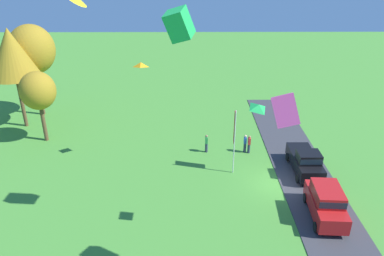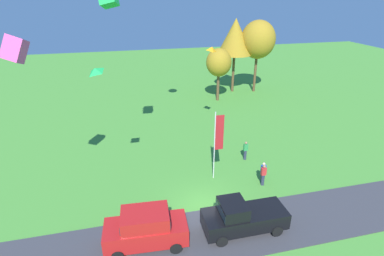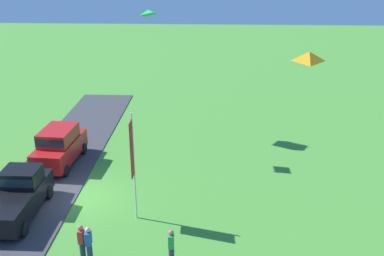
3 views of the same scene
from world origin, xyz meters
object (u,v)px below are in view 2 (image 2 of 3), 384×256
Objects in this scene: car_suv_by_flagpole at (146,227)px; tree_right_of_center at (219,63)px; tree_center_back at (235,37)px; flag_banner at (218,137)px; person_on_lawn at (263,172)px; kite_box_near_flag at (15,49)px; person_watching_sky at (245,150)px; kite_diamond_high_left at (212,49)px; tree_lone_near at (258,40)px; person_beside_suv at (263,175)px; kite_diamond_trailing_tail at (95,71)px; car_pickup_mid_row at (242,216)px.

car_suv_by_flagpole is 25.86m from tree_right_of_center.
tree_center_back reaches higher than flag_banner.
person_on_lawn is 17.85m from kite_box_near_flag.
tree_right_of_center is (2.45, 15.20, 4.09)m from person_watching_sky.
tree_lone_near is at bearing 50.35° from kite_diamond_high_left.
tree_right_of_center is at bearing 82.13° from person_beside_suv.
kite_diamond_trailing_tail is (-1.99, 5.43, 7.63)m from car_suv_by_flagpole.
kite_diamond_high_left is at bearing -129.65° from tree_lone_near.
tree_lone_near is at bearing 67.47° from person_on_lawn.
flag_banner is at bearing 2.33° from kite_box_near_flag.
kite_diamond_trailing_tail is at bearing -168.95° from person_watching_sky.
person_watching_sky is 2.04× the size of kite_diamond_trailing_tail.
flag_banner is at bearing 156.04° from person_on_lawn.
person_on_lawn is at bearing -112.53° from tree_lone_near.
car_pickup_mid_row reaches higher than person_beside_suv.
kite_diamond_trailing_tail is (-13.62, -17.38, 3.96)m from tree_right_of_center.
person_on_lawn is 23.58m from tree_center_back.
tree_center_back is at bearing 75.14° from person_beside_suv.
kite_diamond_trailing_tail is (-19.90, -19.87, 1.72)m from tree_lone_near.
kite_diamond_high_left reaches higher than person_on_lawn.
person_beside_suv is at bearing -92.63° from person_watching_sky.
kite_diamond_trailing_tail reaches higher than person_watching_sky.
flag_banner reaches higher than car_pickup_mid_row.
kite_box_near_flag is at bearing -134.76° from tree_right_of_center.
kite_box_near_flag reaches higher than car_suv_by_flagpole.
car_pickup_mid_row is 0.74× the size of tree_right_of_center.
kite_box_near_flag is (-5.93, 5.10, 9.10)m from car_suv_by_flagpole.
person_watching_sky is at bearing 87.37° from person_beside_suv.
person_watching_sky is 0.17× the size of tree_lone_near.
kite_diamond_high_left is (-1.43, 9.00, 7.67)m from person_beside_suv.
person_beside_suv is at bearing 23.02° from car_suv_by_flagpole.
person_beside_suv is 24.10m from tree_lone_near.
tree_center_back is (5.71, 18.40, 6.74)m from person_watching_sky.
kite_box_near_flag reaches higher than kite_diamond_high_left.
kite_box_near_flag is at bearing 175.10° from person_beside_suv.
car_suv_by_flagpole is 10.05m from person_on_lawn.
kite_diamond_trailing_tail is at bearing -135.04° from tree_lone_near.
tree_center_back is at bearing 45.13° from kite_box_near_flag.
person_watching_sky is at bearing -72.90° from kite_diamond_high_left.
kite_diamond_high_left is at bearing 29.78° from kite_box_near_flag.
car_pickup_mid_row is at bearing -98.47° from kite_diamond_high_left.
car_suv_by_flagpole is 0.70× the size of tree_right_of_center.
person_on_lawn is at bearing -97.60° from tree_right_of_center.
tree_right_of_center is 1.23× the size of flag_banner.
person_beside_suv is at bearing 50.19° from car_pickup_mid_row.
car_suv_by_flagpole is 0.47× the size of tree_center_back.
tree_lone_near reaches higher than person_watching_sky.
flag_banner is (-11.97, -19.72, -3.73)m from tree_lone_near.
person_watching_sky is at bearing -99.16° from tree_right_of_center.
kite_diamond_trailing_tail is (-11.16, -2.18, 8.05)m from person_watching_sky.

